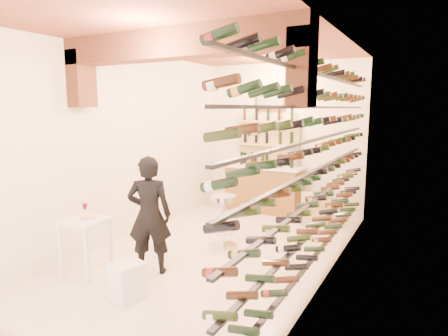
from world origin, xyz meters
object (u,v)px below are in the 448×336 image
at_px(back_counter, 263,187).
at_px(white_stool, 127,280).
at_px(person, 149,215).
at_px(tasting_table, 85,229).
at_px(chrome_barstool, 223,217).
at_px(crate_lower, 316,217).
at_px(wine_rack, 315,161).

bearing_deg(back_counter, white_stool, -88.46).
bearing_deg(person, tasting_table, 7.51).
relative_size(back_counter, person, 1.05).
relative_size(chrome_barstool, crate_lower, 1.71).
relative_size(back_counter, chrome_barstool, 1.98).
height_order(person, chrome_barstool, person).
bearing_deg(wine_rack, tasting_table, -149.72).
bearing_deg(white_stool, chrome_barstool, 85.02).
height_order(person, crate_lower, person).
distance_m(white_stool, person, 0.96).
height_order(tasting_table, chrome_barstool, tasting_table).
height_order(back_counter, person, person).
height_order(tasting_table, white_stool, tasting_table).
bearing_deg(wine_rack, person, -151.67).
bearing_deg(chrome_barstool, wine_rack, -10.32).
bearing_deg(person, wine_rack, -179.53).
bearing_deg(white_stool, crate_lower, 73.49).
relative_size(wine_rack, back_counter, 3.35).
relative_size(wine_rack, chrome_barstool, 6.65).
relative_size(person, chrome_barstool, 1.89).
xyz_separation_m(wine_rack, tasting_table, (-2.64, -1.54, -0.91)).
bearing_deg(crate_lower, wine_rack, -76.35).
bearing_deg(back_counter, wine_rack, -55.34).
bearing_deg(chrome_barstool, tasting_table, -121.32).
xyz_separation_m(chrome_barstool, crate_lower, (1.00, 1.92, -0.35)).
height_order(wine_rack, chrome_barstool, wine_rack).
distance_m(tasting_table, person, 0.87).
xyz_separation_m(white_stool, person, (-0.24, 0.72, 0.59)).
bearing_deg(tasting_table, back_counter, 74.16).
bearing_deg(tasting_table, wine_rack, 25.39).
xyz_separation_m(wine_rack, crate_lower, (-0.53, 2.20, -1.40)).
distance_m(wine_rack, back_counter, 3.38).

